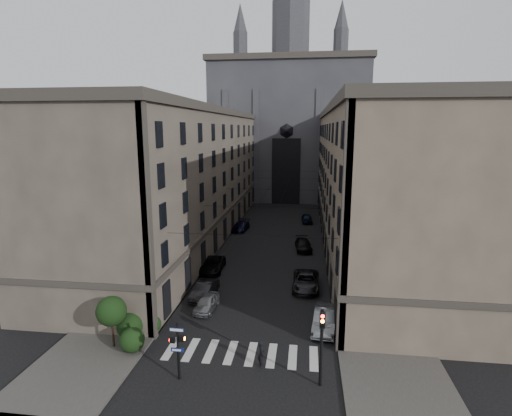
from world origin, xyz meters
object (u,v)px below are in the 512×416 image
at_px(pedestrian_signal_left, 178,346).
at_px(pedestrian, 261,354).
at_px(car_left_far, 241,226).
at_px(car_right_midnear, 306,281).
at_px(car_left_near, 207,303).
at_px(car_left_midfar, 212,265).
at_px(traffic_light_right, 322,339).
at_px(car_right_far, 307,219).
at_px(car_left_midnear, 204,290).
at_px(gothic_tower, 289,121).
at_px(car_right_near, 325,319).
at_px(car_right_midfar, 303,245).

relative_size(pedestrian_signal_left, pedestrian, 2.12).
xyz_separation_m(car_left_far, car_right_midnear, (10.42, -22.23, 0.06)).
xyz_separation_m(car_left_near, car_left_midfar, (-1.86, 9.84, 0.06)).
distance_m(traffic_light_right, car_left_near, 14.01).
bearing_deg(car_right_far, traffic_light_right, -92.30).
bearing_deg(car_left_midfar, car_left_midnear, -84.61).
distance_m(gothic_tower, pedestrian_signal_left, 75.15).
distance_m(gothic_tower, car_right_near, 67.96).
distance_m(car_left_midnear, car_right_near, 12.23).
distance_m(pedestrian_signal_left, car_right_midfar, 30.32).
xyz_separation_m(car_right_midfar, pedestrian, (-2.56, -27.19, 0.22)).
xyz_separation_m(gothic_tower, car_right_near, (6.19, -65.51, -16.97)).
relative_size(car_left_far, car_right_near, 1.02).
bearing_deg(car_right_midfar, car_left_near, -120.10).
distance_m(car_right_midfar, car_right_far, 16.06).
distance_m(gothic_tower, pedestrian, 73.35).
bearing_deg(car_left_far, car_left_midfar, -84.74).
bearing_deg(car_right_near, car_right_midnear, 107.39).
height_order(gothic_tower, pedestrian, gothic_tower).
relative_size(gothic_tower, car_left_midfar, 10.89).
distance_m(traffic_light_right, car_left_midfar, 22.87).
relative_size(car_left_midnear, car_right_far, 1.05).
height_order(gothic_tower, car_left_near, gothic_tower).
distance_m(car_left_midfar, car_right_midnear, 11.32).
relative_size(car_right_midnear, pedestrian, 3.05).
bearing_deg(car_right_far, car_left_near, -107.61).
distance_m(pedestrian_signal_left, car_left_near, 10.24).
bearing_deg(pedestrian_signal_left, traffic_light_right, 2.64).
height_order(car_right_near, pedestrian, pedestrian).
height_order(pedestrian_signal_left, car_left_midnear, pedestrian_signal_left).
height_order(traffic_light_right, car_left_near, traffic_light_right).
bearing_deg(car_right_far, pedestrian_signal_left, -103.72).
distance_m(traffic_light_right, pedestrian, 4.90).
relative_size(pedestrian_signal_left, car_right_near, 0.80).
xyz_separation_m(car_right_near, pedestrian, (-4.55, -5.85, 0.12)).
relative_size(car_left_midfar, car_right_near, 1.06).
relative_size(car_left_midfar, car_right_midnear, 0.92).
bearing_deg(car_left_midfar, car_left_far, 86.99).
bearing_deg(car_left_near, car_right_far, 80.42).
height_order(car_left_midfar, car_right_midfar, car_left_midfar).
xyz_separation_m(car_left_midnear, car_left_far, (-0.72, 25.71, -0.01)).
height_order(car_right_midfar, pedestrian, pedestrian).
relative_size(car_right_midnear, car_right_far, 1.34).
height_order(gothic_tower, car_left_midfar, gothic_tower).
relative_size(gothic_tower, car_left_far, 11.37).
height_order(gothic_tower, pedestrian_signal_left, gothic_tower).
bearing_deg(car_left_near, car_right_midnear, 39.03).
bearing_deg(gothic_tower, pedestrian, -88.68).
bearing_deg(car_left_near, car_left_far, 97.75).
xyz_separation_m(car_left_midnear, pedestrian, (6.73, -10.58, 0.20)).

